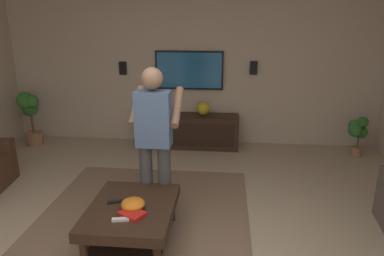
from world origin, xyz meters
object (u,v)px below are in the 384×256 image
object	(u,v)px
media_console	(188,131)
remote_white	(121,220)
wall_speaker_left	(254,68)
wall_speaker_right	(123,68)
potted_plant_tall	(30,112)
bowl	(133,204)
potted_plant_short	(358,131)
coffee_table	(132,215)
person_standing	(154,135)
book	(132,214)
vase_round	(203,109)
remote_grey	(138,203)
remote_black	(115,201)
tv	(189,70)

from	to	relation	value
media_console	remote_white	xyz separation A→B (m)	(-3.04, 0.27, 0.14)
remote_white	wall_speaker_left	distance (m)	3.66
media_console	wall_speaker_right	world-z (taller)	wall_speaker_right
media_console	potted_plant_tall	bearing A→B (deg)	-86.54
media_console	bowl	xyz separation A→B (m)	(-2.83, 0.21, 0.18)
potted_plant_short	wall_speaker_right	distance (m)	3.98
wall_speaker_right	coffee_table	bearing A→B (deg)	-163.36
potted_plant_tall	wall_speaker_left	size ratio (longest dim) A/B	4.23
person_standing	wall_speaker_left	size ratio (longest dim) A/B	7.45
remote_white	book	world-z (taller)	book
potted_plant_short	vase_round	bearing A→B (deg)	85.06
coffee_table	wall_speaker_right	xyz separation A→B (m)	(3.02, 0.90, 0.99)
bowl	wall_speaker_right	bearing A→B (deg)	16.91
media_console	remote_grey	size ratio (longest dim) A/B	11.33
media_console	wall_speaker_left	bearing A→B (deg)	103.37
book	vase_round	distance (m)	3.03
remote_grey	vase_round	bearing A→B (deg)	120.06
wall_speaker_left	person_standing	bearing A→B (deg)	154.48
potted_plant_short	remote_black	distance (m)	4.04
wall_speaker_left	potted_plant_tall	bearing A→B (deg)	96.33
book	potted_plant_short	bearing A→B (deg)	73.30
potted_plant_short	remote_white	distance (m)	4.14
potted_plant_tall	vase_round	world-z (taller)	potted_plant_tall
coffee_table	book	world-z (taller)	book
vase_round	wall_speaker_left	xyz separation A→B (m)	(0.21, -0.81, 0.66)
media_console	vase_round	xyz separation A→B (m)	(0.05, -0.26, 0.39)
media_console	vase_round	distance (m)	0.47
potted_plant_short	vase_round	xyz separation A→B (m)	(0.21, 2.45, 0.26)
remote_white	remote_grey	world-z (taller)	same
remote_white	remote_black	distance (m)	0.34
potted_plant_tall	vase_round	bearing A→B (deg)	-85.91
potted_plant_tall	remote_white	xyz separation A→B (m)	(-2.87, -2.42, -0.18)
potted_plant_tall	potted_plant_short	xyz separation A→B (m)	(-0.00, -5.39, -0.18)
potted_plant_short	bowl	xyz separation A→B (m)	(-2.66, 2.92, 0.05)
remote_grey	book	size ratio (longest dim) A/B	0.68
media_console	vase_round	world-z (taller)	vase_round
remote_grey	potted_plant_tall	bearing A→B (deg)	173.37
remote_black	remote_grey	size ratio (longest dim) A/B	1.00
media_console	remote_black	distance (m)	2.76
person_standing	bowl	bearing A→B (deg)	172.24
remote_white	person_standing	bearing A→B (deg)	67.31
remote_black	tv	bearing A→B (deg)	-120.59
media_console	book	distance (m)	2.95
potted_plant_short	potted_plant_tall	bearing A→B (deg)	89.98
potted_plant_tall	potted_plant_short	size ratio (longest dim) A/B	1.45
wall_speaker_left	book	bearing A→B (deg)	158.59
book	wall_speaker_left	xyz separation A→B (m)	(3.20, -1.25, 0.90)
remote_white	wall_speaker_left	bearing A→B (deg)	55.92
media_console	tv	distance (m)	1.02
potted_plant_short	vase_round	distance (m)	2.48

